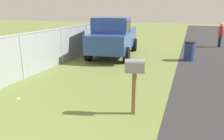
{
  "coord_description": "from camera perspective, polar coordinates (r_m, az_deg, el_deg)",
  "views": [
    {
      "loc": [
        -1.01,
        -2.34,
        2.51
      ],
      "look_at": [
        4.41,
        -0.4,
        0.9
      ],
      "focal_mm": 35.02,
      "sensor_mm": 36.0,
      "label": 1
    }
  ],
  "objects": [
    {
      "name": "pedestrian",
      "position": [
        16.53,
        26.5,
        8.57
      ],
      "size": [
        0.48,
        0.3,
        1.61
      ],
      "rotation": [
        0.0,
        0.0,
        4.97
      ],
      "color": "black",
      "rests_on": "ground"
    },
    {
      "name": "mailbox",
      "position": [
        5.17,
        5.92,
        -0.24
      ],
      "size": [
        0.29,
        0.49,
        1.39
      ],
      "rotation": [
        0.0,
        0.0,
        0.22
      ],
      "color": "brown",
      "rests_on": "ground"
    },
    {
      "name": "litter_wrapper_far_scatter",
      "position": [
        6.96,
        -23.21,
        -6.79
      ],
      "size": [
        0.14,
        0.14,
        0.01
      ],
      "primitive_type": "cube",
      "rotation": [
        0.0,
        0.0,
        0.77
      ],
      "color": "silver",
      "rests_on": "ground"
    },
    {
      "name": "pickup_truck",
      "position": [
        11.98,
        0.34,
        8.91
      ],
      "size": [
        5.01,
        2.65,
        2.09
      ],
      "rotation": [
        0.0,
        0.0,
        3.27
      ],
      "color": "#284793",
      "rests_on": "ground"
    },
    {
      "name": "trash_bin",
      "position": [
        11.6,
        19.54,
        4.7
      ],
      "size": [
        0.53,
        0.53,
        0.96
      ],
      "color": "navy",
      "rests_on": "ground"
    },
    {
      "name": "fence_section",
      "position": [
        10.6,
        -13.05,
        6.57
      ],
      "size": [
        15.97,
        0.07,
        1.68
      ],
      "color": "#9EA3A8",
      "rests_on": "ground"
    }
  ]
}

